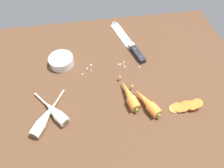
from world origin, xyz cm
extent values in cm
cube|color=brown|center=(0.00, 0.00, -2.00)|extent=(120.00, 90.00, 4.00)
cube|color=silver|center=(10.36, 29.79, 0.25)|extent=(9.59, 20.45, 0.50)
cone|color=silver|center=(7.37, 40.59, 0.25)|extent=(4.62, 3.95, 3.96)
cube|color=silver|center=(13.04, 20.16, 1.10)|extent=(3.37, 2.71, 2.20)
cube|color=#232328|center=(14.78, 13.90, 1.10)|extent=(5.64, 11.35, 2.20)
sphere|color=silver|center=(14.03, 16.59, 2.20)|extent=(0.50, 0.50, 0.50)
sphere|color=silver|center=(15.53, 11.20, 2.20)|extent=(0.50, 0.50, 0.50)
cylinder|color=orange|center=(6.71, -13.20, 2.10)|extent=(5.14, 5.77, 4.20)
cone|color=orange|center=(5.47, -7.32, 2.10)|extent=(6.38, 12.59, 3.99)
sphere|color=orange|center=(3.78, 0.69, 2.10)|extent=(1.20, 1.20, 1.20)
cylinder|color=#5B7F3D|center=(7.35, -16.24, 2.10)|extent=(1.38, 1.23, 1.20)
cylinder|color=orange|center=(13.74, -17.15, 2.10)|extent=(5.85, 6.12, 4.20)
cone|color=orange|center=(11.28, -11.97, 2.10)|extent=(8.54, 12.08, 3.99)
sphere|color=orange|center=(7.92, -4.92, 2.10)|extent=(1.20, 1.20, 1.20)
cylinder|color=#5B7F3D|center=(15.03, -19.86, 2.10)|extent=(1.51, 1.42, 1.20)
cylinder|color=silver|center=(-20.81, -15.53, 2.00)|extent=(6.03, 6.15, 4.00)
cone|color=silver|center=(-24.81, -10.42, 2.00)|extent=(8.12, 8.89, 3.80)
cylinder|color=silver|center=(-28.92, -5.18, 1.10)|extent=(6.10, 7.51, 0.70)
cylinder|color=brown|center=(-19.36, -17.37, 2.00)|extent=(2.39, 1.96, 2.80)
cylinder|color=silver|center=(-29.51, -18.46, 2.00)|extent=(5.98, 6.38, 4.00)
cone|color=silver|center=(-26.04, -12.33, 2.00)|extent=(7.75, 9.71, 3.80)
cylinder|color=silver|center=(-22.48, -6.06, 1.10)|extent=(5.42, 8.83, 0.70)
cylinder|color=brown|center=(-30.77, -20.66, 2.00)|extent=(2.58, 1.64, 2.80)
cylinder|color=orange|center=(22.10, -16.80, 0.35)|extent=(3.73, 3.73, 0.70)
cylinder|color=orange|center=(23.52, -16.58, 0.60)|extent=(4.01, 3.98, 1.97)
cylinder|color=orange|center=(24.28, -17.08, 0.84)|extent=(4.07, 4.14, 2.50)
cylinder|color=orange|center=(25.66, -17.22, 1.08)|extent=(4.01, 4.07, 2.46)
cylinder|color=orange|center=(26.72, -16.84, 1.33)|extent=(4.13, 4.20, 2.52)
cylinder|color=orange|center=(27.63, -16.83, 1.57)|extent=(3.87, 3.85, 2.06)
cylinder|color=orange|center=(29.03, -17.38, 1.82)|extent=(4.05, 4.05, 2.17)
cylinder|color=orange|center=(30.26, -17.32, 2.06)|extent=(3.73, 3.73, 2.19)
cylinder|color=orange|center=(31.12, -17.09, 2.31)|extent=(4.02, 4.01, 2.11)
cylinder|color=white|center=(-20.76, 14.23, 2.00)|extent=(11.00, 11.00, 4.00)
cylinder|color=#BCBCB8|center=(-20.76, 14.23, 2.48)|extent=(8.80, 8.80, 2.80)
sphere|color=silver|center=(7.02, 9.69, 0.25)|extent=(0.49, 0.49, 0.49)
sphere|color=silver|center=(4.80, 9.73, 0.35)|extent=(0.70, 0.70, 0.70)
sphere|color=silver|center=(5.83, 9.69, 0.23)|extent=(0.46, 0.46, 0.46)
sphere|color=silver|center=(5.66, 9.89, 0.35)|extent=(0.69, 0.69, 0.69)
sphere|color=silver|center=(7.47, 8.01, 0.40)|extent=(0.79, 0.79, 0.79)
sphere|color=silver|center=(7.61, 10.90, 0.38)|extent=(0.76, 0.76, 0.76)
sphere|color=silver|center=(-7.85, 7.98, 0.27)|extent=(0.54, 0.54, 0.54)
sphere|color=silver|center=(13.99, 6.84, 0.37)|extent=(0.74, 0.74, 0.74)
sphere|color=silver|center=(-11.95, 6.64, 0.37)|extent=(0.73, 0.73, 0.73)
sphere|color=silver|center=(-9.58, 9.48, 0.41)|extent=(0.82, 0.82, 0.82)
sphere|color=silver|center=(-9.57, 9.76, 0.27)|extent=(0.54, 0.54, 0.54)
sphere|color=silver|center=(-7.68, 11.47, 0.44)|extent=(0.89, 0.89, 0.89)
sphere|color=silver|center=(13.81, 8.62, 0.27)|extent=(0.55, 0.55, 0.55)
camera|label=1|loc=(-8.24, -54.48, 71.20)|focal=33.60mm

